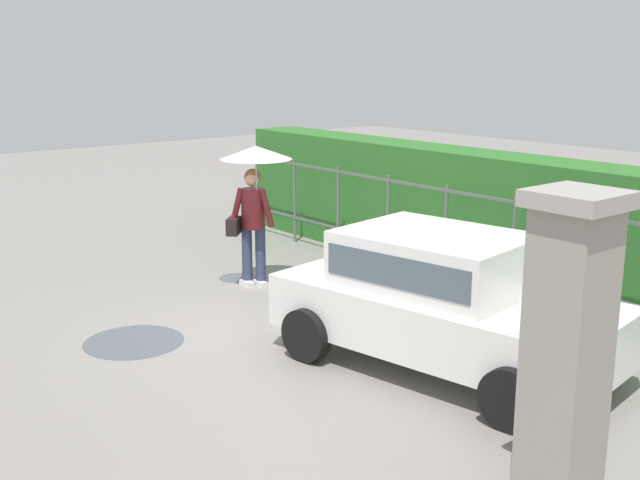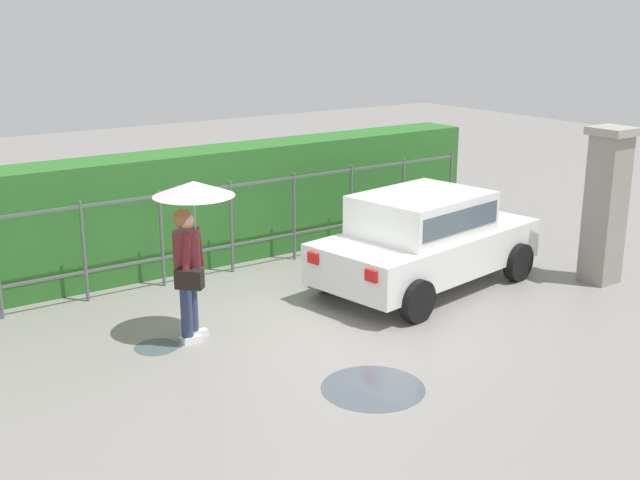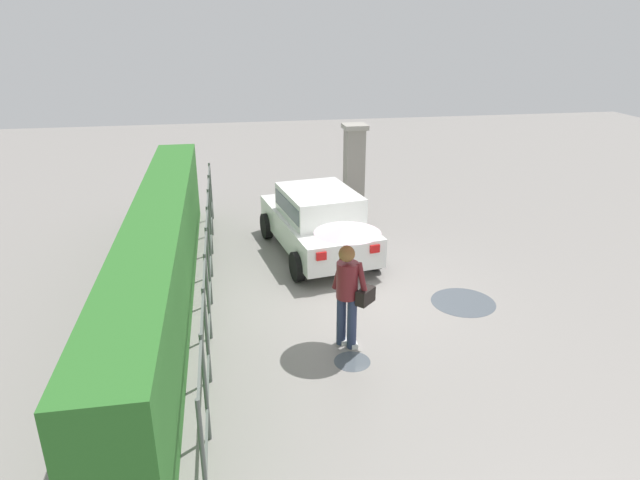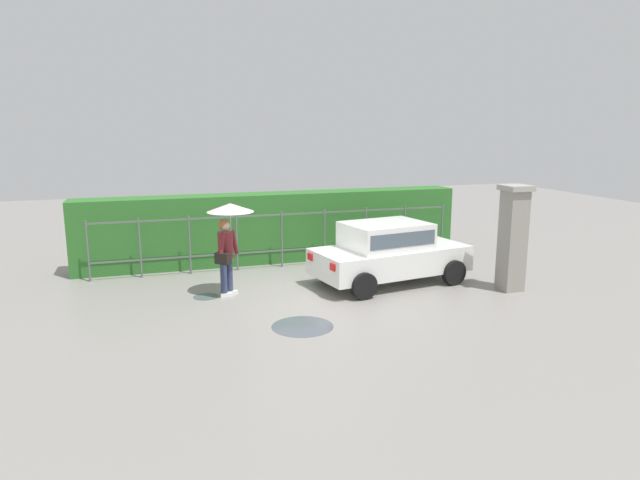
{
  "view_description": "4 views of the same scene",
  "coord_description": "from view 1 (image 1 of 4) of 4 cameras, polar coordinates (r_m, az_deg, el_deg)",
  "views": [
    {
      "loc": [
        7.58,
        -5.69,
        3.32
      ],
      "look_at": [
        0.04,
        0.43,
        1.02
      ],
      "focal_mm": 44.11,
      "sensor_mm": 36.0,
      "label": 1
    },
    {
      "loc": [
        -5.74,
        -8.19,
        4.05
      ],
      "look_at": [
        0.34,
        0.52,
        1.01
      ],
      "focal_mm": 44.63,
      "sensor_mm": 36.0,
      "label": 2
    },
    {
      "loc": [
        -9.16,
        2.3,
        4.83
      ],
      "look_at": [
        0.3,
        0.65,
        1.05
      ],
      "focal_mm": 31.23,
      "sensor_mm": 36.0,
      "label": 3
    },
    {
      "loc": [
        -3.35,
        -11.54,
        3.71
      ],
      "look_at": [
        0.43,
        0.31,
        1.18
      ],
      "focal_mm": 31.49,
      "sensor_mm": 36.0,
      "label": 4
    }
  ],
  "objects": [
    {
      "name": "hedge_row",
      "position": [
        12.06,
        11.63,
        1.73
      ],
      "size": [
        10.61,
        0.9,
        1.9
      ],
      "primitive_type": "cube",
      "color": "#2D6B28",
      "rests_on": "ground"
    },
    {
      "name": "puddle_far",
      "position": [
        12.03,
        -6.02,
        -2.74
      ],
      "size": [
        0.56,
        0.56,
        0.0
      ],
      "primitive_type": "cylinder",
      "color": "#4C545B",
      "rests_on": "ground"
    },
    {
      "name": "fence_section",
      "position": [
        11.5,
        9.08,
        0.64
      ],
      "size": [
        9.66,
        0.05,
        1.5
      ],
      "color": "#59605B",
      "rests_on": "ground"
    },
    {
      "name": "pedestrian",
      "position": [
        11.25,
        -4.82,
        4.15
      ],
      "size": [
        1.02,
        1.02,
        2.07
      ],
      "rotation": [
        0.0,
        0.0,
        -0.8
      ],
      "color": "#2D3856",
      "rests_on": "ground"
    },
    {
      "name": "puddle_near",
      "position": [
        9.63,
        -13.36,
        -7.19
      ],
      "size": [
        1.18,
        1.18,
        0.0
      ],
      "primitive_type": "cylinder",
      "color": "#4C545B",
      "rests_on": "ground"
    },
    {
      "name": "gate_pillar",
      "position": [
        5.93,
        17.47,
        -7.83
      ],
      "size": [
        0.6,
        0.6,
        2.42
      ],
      "color": "gray",
      "rests_on": "ground"
    },
    {
      "name": "ground_plane",
      "position": [
        10.05,
        -2.05,
        -5.97
      ],
      "size": [
        40.0,
        40.0,
        0.0
      ],
      "primitive_type": "plane",
      "color": "gray"
    },
    {
      "name": "car",
      "position": [
        8.51,
        8.78,
        -4.01
      ],
      "size": [
        3.93,
        2.34,
        1.48
      ],
      "rotation": [
        0.0,
        0.0,
        0.16
      ],
      "color": "white",
      "rests_on": "ground"
    }
  ]
}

